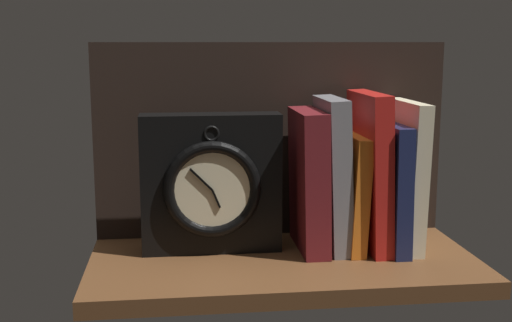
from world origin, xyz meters
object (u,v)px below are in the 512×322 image
(book_cream_twain, at_px, (405,174))
(framed_clock, at_px, (211,184))
(book_gray_chess, at_px, (333,174))
(book_red_requiem, at_px, (370,171))
(book_maroon_dawkins, at_px, (309,180))
(book_navy_bierce, at_px, (388,185))
(book_orange_pandolfini, at_px, (351,191))

(book_cream_twain, height_order, framed_clock, book_cream_twain)
(book_gray_chess, relative_size, book_red_requiem, 0.97)
(book_maroon_dawkins, bearing_deg, book_gray_chess, 0.00)
(book_maroon_dawkins, relative_size, book_gray_chess, 0.92)
(book_gray_chess, distance_m, book_navy_bierce, 0.09)
(book_gray_chess, distance_m, book_cream_twain, 0.12)
(book_maroon_dawkins, distance_m, book_navy_bierce, 0.13)
(book_orange_pandolfini, distance_m, framed_clock, 0.22)
(book_orange_pandolfini, xyz_separation_m, book_cream_twain, (0.09, 0.00, 0.03))
(book_maroon_dawkins, xyz_separation_m, framed_clock, (-0.15, 0.00, -0.00))
(book_navy_bierce, xyz_separation_m, book_cream_twain, (0.03, 0.00, 0.02))
(book_red_requiem, distance_m, book_cream_twain, 0.06)
(book_red_requiem, bearing_deg, book_gray_chess, 180.00)
(book_orange_pandolfini, xyz_separation_m, book_navy_bierce, (0.06, 0.00, 0.01))
(book_cream_twain, relative_size, framed_clock, 1.08)
(book_gray_chess, bearing_deg, book_orange_pandolfini, 0.00)
(book_maroon_dawkins, height_order, book_cream_twain, book_cream_twain)
(book_maroon_dawkins, bearing_deg, framed_clock, 178.51)
(book_navy_bierce, distance_m, book_cream_twain, 0.03)
(book_orange_pandolfini, height_order, book_red_requiem, book_red_requiem)
(framed_clock, bearing_deg, book_red_requiem, -0.91)
(book_orange_pandolfini, relative_size, framed_clock, 0.84)
(book_navy_bierce, relative_size, framed_clock, 0.92)
(book_cream_twain, bearing_deg, book_maroon_dawkins, 180.00)
(book_cream_twain, bearing_deg, framed_clock, 179.26)
(book_maroon_dawkins, height_order, book_gray_chess, book_gray_chess)
(book_maroon_dawkins, xyz_separation_m, book_orange_pandolfini, (0.07, 0.00, -0.02))
(book_gray_chess, height_order, book_navy_bierce, book_gray_chess)
(book_navy_bierce, bearing_deg, book_cream_twain, 0.00)
(book_maroon_dawkins, distance_m, book_cream_twain, 0.16)
(book_red_requiem, distance_m, book_navy_bierce, 0.04)
(book_orange_pandolfini, height_order, book_cream_twain, book_cream_twain)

